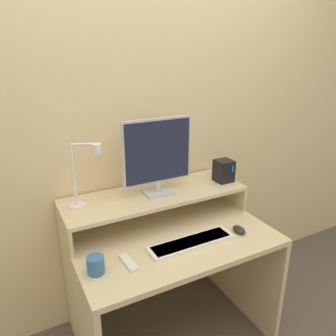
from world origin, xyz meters
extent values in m
cube|color=beige|center=(0.00, 0.77, 1.25)|extent=(6.00, 0.05, 2.50)
cube|color=beige|center=(0.00, 0.37, 0.70)|extent=(1.08, 0.74, 0.03)
cube|color=beige|center=(-0.53, 0.37, 0.34)|extent=(0.03, 0.74, 0.69)
cube|color=beige|center=(0.53, 0.37, 0.34)|extent=(0.03, 0.74, 0.69)
cube|color=beige|center=(-0.53, 0.56, 0.79)|extent=(0.02, 0.36, 0.14)
cube|color=beige|center=(0.53, 0.56, 0.79)|extent=(0.02, 0.36, 0.14)
cube|color=beige|center=(0.00, 0.56, 0.87)|extent=(1.08, 0.36, 0.02)
cube|color=#BCBCC1|center=(0.01, 0.54, 0.89)|extent=(0.16, 0.13, 0.02)
cylinder|color=#BCBCC1|center=(0.01, 0.54, 0.93)|extent=(0.04, 0.04, 0.07)
cube|color=#B7B7BC|center=(0.01, 0.55, 1.14)|extent=(0.41, 0.02, 0.37)
cube|color=#191E38|center=(0.01, 0.54, 1.14)|extent=(0.39, 0.01, 0.35)
cylinder|color=silver|center=(-0.45, 0.60, 0.89)|extent=(0.09, 0.09, 0.01)
cylinder|color=silver|center=(-0.45, 0.60, 1.06)|extent=(0.01, 0.01, 0.33)
cylinder|color=silver|center=(-0.39, 0.58, 1.22)|extent=(0.12, 0.05, 0.01)
cylinder|color=silver|center=(-0.33, 0.56, 1.20)|extent=(0.05, 0.05, 0.05)
cube|color=black|center=(0.46, 0.52, 0.95)|extent=(0.11, 0.10, 0.14)
cube|color=#1972F2|center=(0.49, 0.47, 0.98)|extent=(0.01, 0.00, 0.04)
cube|color=white|center=(0.04, 0.22, 0.73)|extent=(0.47, 0.12, 0.02)
cube|color=silver|center=(0.04, 0.22, 0.73)|extent=(0.43, 0.10, 0.01)
ellipsoid|color=black|center=(0.34, 0.20, 0.73)|extent=(0.05, 0.09, 0.03)
cube|color=white|center=(-0.31, 0.22, 0.72)|extent=(0.05, 0.15, 0.02)
cylinder|color=#33669E|center=(-0.46, 0.22, 0.76)|extent=(0.08, 0.08, 0.08)
camera|label=1|loc=(-0.74, -1.02, 1.68)|focal=35.00mm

